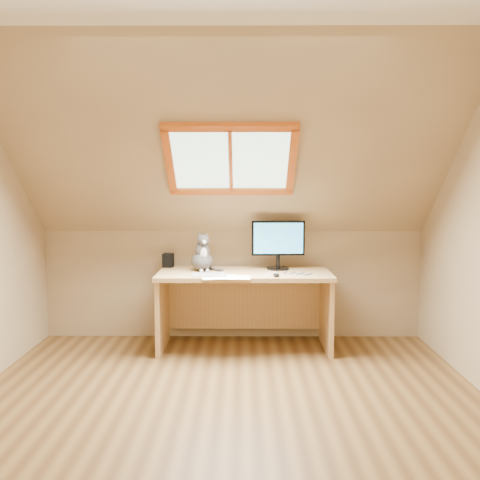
{
  "coord_description": "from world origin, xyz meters",
  "views": [
    {
      "loc": [
        0.1,
        -3.18,
        1.44
      ],
      "look_at": [
        0.07,
        1.0,
        1.0
      ],
      "focal_mm": 40.0,
      "sensor_mm": 36.0,
      "label": 1
    }
  ],
  "objects": [
    {
      "name": "cables",
      "position": [
        0.46,
        1.26,
        0.68
      ],
      "size": [
        0.51,
        0.26,
        0.01
      ],
      "color": "silver",
      "rests_on": "desk"
    },
    {
      "name": "ground",
      "position": [
        0.0,
        0.0,
        0.0
      ],
      "size": [
        3.5,
        3.5,
        0.0
      ],
      "primitive_type": "plane",
      "color": "brown",
      "rests_on": "ground"
    },
    {
      "name": "room_shell",
      "position": [
        0.0,
        -0.09,
        1.43
      ],
      "size": [
        3.52,
        3.52,
        2.41
      ],
      "color": "tan",
      "rests_on": "ground"
    },
    {
      "name": "desk_speaker",
      "position": [
        -0.58,
        1.63,
        0.74
      ],
      "size": [
        0.1,
        0.1,
        0.13
      ],
      "primitive_type": "cube",
      "rotation": [
        0.0,
        0.0,
        -0.2
      ],
      "color": "black",
      "rests_on": "desk"
    },
    {
      "name": "graphics_tablet",
      "position": [
        -0.18,
        1.19,
        0.69
      ],
      "size": [
        0.3,
        0.23,
        0.01
      ],
      "primitive_type": "cube",
      "rotation": [
        0.0,
        0.0,
        0.15
      ],
      "color": "#B2B2B7",
      "rests_on": "desk"
    },
    {
      "name": "desk",
      "position": [
        0.11,
        1.45,
        0.47
      ],
      "size": [
        1.49,
        0.65,
        0.68
      ],
      "color": "tan",
      "rests_on": "ground"
    },
    {
      "name": "mouse",
      "position": [
        0.37,
        1.14,
        0.69
      ],
      "size": [
        0.06,
        0.1,
        0.03
      ],
      "primitive_type": "ellipsoid",
      "rotation": [
        0.0,
        0.0,
        -0.06
      ],
      "color": "black",
      "rests_on": "desk"
    },
    {
      "name": "cat",
      "position": [
        -0.26,
        1.44,
        0.8
      ],
      "size": [
        0.25,
        0.27,
        0.35
      ],
      "color": "#45403D",
      "rests_on": "desk"
    },
    {
      "name": "monitor",
      "position": [
        0.41,
        1.51,
        0.93
      ],
      "size": [
        0.47,
        0.2,
        0.43
      ],
      "color": "black",
      "rests_on": "desk"
    },
    {
      "name": "papers",
      "position": [
        -0.03,
        1.12,
        0.68
      ],
      "size": [
        0.33,
        0.27,
        0.0
      ],
      "color": "white",
      "rests_on": "desk"
    }
  ]
}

